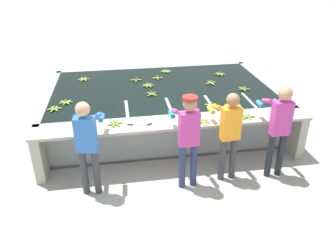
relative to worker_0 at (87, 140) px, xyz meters
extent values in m
plane|color=#A3A099|center=(1.51, 0.30, -0.99)|extent=(80.00, 80.00, 0.00)
cube|color=gray|center=(1.51, 2.30, -0.96)|extent=(5.00, 3.11, 0.06)
cube|color=gray|center=(1.51, 0.81, -0.53)|extent=(5.00, 0.12, 0.90)
cube|color=gray|center=(1.51, 3.80, -0.53)|extent=(5.00, 0.12, 0.90)
cube|color=gray|center=(-0.93, 2.30, -0.53)|extent=(0.12, 3.11, 0.90)
cube|color=gray|center=(3.94, 2.30, -0.53)|extent=(0.12, 3.11, 0.90)
cube|color=black|center=(1.51, 2.30, -0.51)|extent=(4.76, 2.87, 0.84)
cube|color=gray|center=(-0.16, 1.27, -0.53)|extent=(0.06, 0.80, 0.90)
cube|color=gray|center=(0.67, 1.27, -0.53)|extent=(0.06, 0.80, 0.90)
cube|color=gray|center=(1.51, 1.27, -0.53)|extent=(0.06, 0.80, 0.90)
cube|color=gray|center=(2.34, 1.27, -0.53)|extent=(0.06, 0.80, 0.90)
cube|color=gray|center=(3.17, 1.27, -0.53)|extent=(0.06, 0.80, 0.90)
cube|color=#A8A393|center=(1.51, 0.52, -0.11)|extent=(5.00, 0.45, 0.05)
cube|color=#A8A393|center=(-0.89, 0.52, -0.56)|extent=(0.16, 0.41, 0.85)
cube|color=#A8A393|center=(3.90, 0.52, -0.56)|extent=(0.16, 0.41, 0.85)
cylinder|color=#38383D|center=(-0.10, -0.02, -0.58)|extent=(0.11, 0.11, 0.82)
cylinder|color=#38383D|center=(0.09, -0.05, -0.58)|extent=(0.11, 0.11, 0.82)
cube|color=blue|center=(-0.01, -0.03, 0.12)|extent=(0.34, 0.22, 0.58)
sphere|color=tan|center=(-0.01, -0.03, 0.55)|extent=(0.22, 0.22, 0.22)
cylinder|color=blue|center=(-0.13, 0.24, 0.32)|extent=(0.13, 0.32, 0.18)
cylinder|color=teal|center=(-0.09, 0.48, 0.16)|extent=(0.11, 0.21, 0.08)
cylinder|color=blue|center=(0.19, 0.19, 0.32)|extent=(0.13, 0.32, 0.18)
cylinder|color=teal|center=(0.23, 0.44, 0.16)|extent=(0.11, 0.21, 0.08)
cylinder|color=navy|center=(1.50, -0.12, -0.58)|extent=(0.11, 0.11, 0.82)
cylinder|color=navy|center=(1.69, -0.10, -0.58)|extent=(0.11, 0.11, 0.82)
cube|color=#BC388E|center=(1.60, -0.11, 0.12)|extent=(0.33, 0.19, 0.58)
sphere|color=#9E704C|center=(1.60, -0.11, 0.55)|extent=(0.22, 0.22, 0.22)
cylinder|color=red|center=(1.60, -0.11, 0.65)|extent=(0.23, 0.23, 0.04)
cylinder|color=#BC388E|center=(1.42, 0.13, 0.32)|extent=(0.10, 0.31, 0.18)
cylinder|color=teal|center=(1.40, 0.38, 0.16)|extent=(0.10, 0.21, 0.08)
cylinder|color=#BC388E|center=(1.74, 0.15, 0.32)|extent=(0.10, 0.31, 0.18)
cylinder|color=teal|center=(1.72, 0.40, 0.16)|extent=(0.10, 0.21, 0.08)
cylinder|color=#38383D|center=(2.22, -0.02, -0.58)|extent=(0.11, 0.11, 0.80)
cylinder|color=#38383D|center=(2.42, 0.00, -0.58)|extent=(0.11, 0.11, 0.80)
cube|color=orange|center=(2.32, -0.01, 0.10)|extent=(0.33, 0.19, 0.57)
sphere|color=#896042|center=(2.32, -0.01, 0.53)|extent=(0.22, 0.22, 0.22)
cylinder|color=orange|center=(2.14, 0.23, 0.30)|extent=(0.10, 0.31, 0.18)
cylinder|color=gold|center=(2.13, 0.48, 0.14)|extent=(0.10, 0.21, 0.08)
cylinder|color=orange|center=(2.46, 0.25, 0.30)|extent=(0.10, 0.31, 0.18)
cylinder|color=gold|center=(2.44, 0.50, 0.14)|extent=(0.10, 0.21, 0.08)
cylinder|color=#1E2328|center=(3.07, -0.06, -0.56)|extent=(0.11, 0.11, 0.84)
cylinder|color=#1E2328|center=(3.27, -0.06, -0.56)|extent=(0.11, 0.11, 0.84)
cube|color=#BC388E|center=(3.17, -0.06, 0.16)|extent=(0.32, 0.17, 0.60)
sphere|color=tan|center=(3.17, -0.06, 0.60)|extent=(0.23, 0.23, 0.23)
cylinder|color=#BC388E|center=(3.01, 0.19, 0.37)|extent=(0.08, 0.31, 0.18)
cylinder|color=teal|center=(3.01, 0.44, 0.21)|extent=(0.08, 0.20, 0.08)
cylinder|color=#BC388E|center=(3.33, 0.19, 0.37)|extent=(0.08, 0.31, 0.18)
cylinder|color=teal|center=(3.33, 0.44, 0.21)|extent=(0.08, 0.20, 0.08)
ellipsoid|color=#75A333|center=(3.25, 1.90, -0.07)|extent=(0.12, 0.16, 0.04)
ellipsoid|color=#75A333|center=(3.23, 1.84, -0.07)|extent=(0.17, 0.07, 0.04)
ellipsoid|color=#75A333|center=(3.28, 1.80, -0.07)|extent=(0.05, 0.17, 0.04)
ellipsoid|color=#75A333|center=(3.33, 1.83, -0.07)|extent=(0.17, 0.10, 0.04)
ellipsoid|color=#75A333|center=(3.32, 1.89, -0.07)|extent=(0.14, 0.15, 0.04)
cylinder|color=tan|center=(3.28, 1.85, -0.03)|extent=(0.03, 0.03, 0.04)
ellipsoid|color=#7FAD33|center=(1.27, 1.85, -0.07)|extent=(0.14, 0.15, 0.04)
ellipsoid|color=#7FAD33|center=(1.28, 1.92, -0.07)|extent=(0.15, 0.14, 0.04)
ellipsoid|color=#7FAD33|center=(1.20, 1.93, -0.07)|extent=(0.14, 0.15, 0.04)
ellipsoid|color=#7FAD33|center=(1.19, 1.85, -0.07)|extent=(0.15, 0.14, 0.04)
cylinder|color=tan|center=(1.23, 1.89, -0.03)|extent=(0.03, 0.03, 0.04)
ellipsoid|color=#8CB738|center=(-0.76, 1.44, -0.07)|extent=(0.17, 0.06, 0.04)
ellipsoid|color=#8CB738|center=(-0.73, 1.39, -0.07)|extent=(0.10, 0.17, 0.04)
ellipsoid|color=#8CB738|center=(-0.67, 1.40, -0.07)|extent=(0.13, 0.16, 0.04)
ellipsoid|color=#8CB738|center=(-0.65, 1.45, -0.07)|extent=(0.17, 0.06, 0.04)
ellipsoid|color=#8CB738|center=(-0.68, 1.49, -0.07)|extent=(0.10, 0.17, 0.04)
ellipsoid|color=#8CB738|center=(-0.74, 1.49, -0.07)|extent=(0.13, 0.16, 0.04)
cylinder|color=tan|center=(-0.70, 1.44, -0.03)|extent=(0.03, 0.03, 0.04)
ellipsoid|color=#8CB738|center=(1.44, 2.89, -0.07)|extent=(0.17, 0.04, 0.04)
ellipsoid|color=#8CB738|center=(1.49, 2.83, -0.07)|extent=(0.04, 0.17, 0.04)
ellipsoid|color=#8CB738|center=(1.55, 2.89, -0.07)|extent=(0.17, 0.04, 0.04)
ellipsoid|color=#8CB738|center=(1.49, 2.94, -0.07)|extent=(0.04, 0.17, 0.04)
cylinder|color=tan|center=(1.49, 2.89, -0.03)|extent=(0.03, 0.03, 0.04)
ellipsoid|color=#9EC642|center=(-0.29, 3.12, -0.07)|extent=(0.12, 0.16, 0.04)
ellipsoid|color=#9EC642|center=(-0.32, 3.08, -0.07)|extent=(0.17, 0.04, 0.04)
ellipsoid|color=#9EC642|center=(-0.29, 3.03, -0.07)|extent=(0.11, 0.17, 0.04)
ellipsoid|color=#9EC642|center=(-0.23, 3.03, -0.07)|extent=(0.12, 0.16, 0.04)
ellipsoid|color=#9EC642|center=(-0.21, 3.08, -0.07)|extent=(0.17, 0.04, 0.04)
ellipsoid|color=#9EC642|center=(-0.24, 3.13, -0.07)|extent=(0.11, 0.17, 0.04)
cylinder|color=tan|center=(-0.26, 3.08, -0.03)|extent=(0.03, 0.03, 0.04)
ellipsoid|color=#75A333|center=(1.25, 2.45, -0.07)|extent=(0.15, 0.14, 0.04)
ellipsoid|color=#75A333|center=(1.21, 2.47, -0.07)|extent=(0.05, 0.17, 0.04)
ellipsoid|color=#75A333|center=(1.17, 2.45, -0.07)|extent=(0.16, 0.13, 0.04)
ellipsoid|color=#75A333|center=(1.16, 2.40, -0.07)|extent=(0.17, 0.08, 0.04)
ellipsoid|color=#75A333|center=(1.19, 2.37, -0.07)|extent=(0.10, 0.17, 0.04)
ellipsoid|color=#75A333|center=(1.24, 2.37, -0.07)|extent=(0.11, 0.17, 0.04)
ellipsoid|color=#75A333|center=(1.27, 2.41, -0.07)|extent=(0.17, 0.06, 0.04)
cylinder|color=tan|center=(1.21, 2.42, -0.03)|extent=(0.03, 0.03, 0.04)
ellipsoid|color=#93BC3D|center=(2.32, 1.05, -0.07)|extent=(0.04, 0.17, 0.04)
ellipsoid|color=#93BC3D|center=(2.37, 1.08, -0.07)|extent=(0.16, 0.12, 0.04)
ellipsoid|color=#93BC3D|center=(2.37, 1.13, -0.07)|extent=(0.17, 0.11, 0.04)
ellipsoid|color=#93BC3D|center=(2.32, 1.16, -0.07)|extent=(0.04, 0.17, 0.04)
ellipsoid|color=#93BC3D|center=(2.28, 1.14, -0.07)|extent=(0.16, 0.12, 0.04)
ellipsoid|color=#93BC3D|center=(2.27, 1.08, -0.07)|extent=(0.17, 0.11, 0.04)
cylinder|color=tan|center=(2.32, 1.11, -0.03)|extent=(0.03, 0.03, 0.04)
ellipsoid|color=#9EC642|center=(1.75, 3.31, -0.07)|extent=(0.12, 0.16, 0.04)
ellipsoid|color=#9EC642|center=(1.79, 3.30, -0.07)|extent=(0.09, 0.17, 0.04)
ellipsoid|color=#9EC642|center=(1.83, 3.34, -0.07)|extent=(0.17, 0.09, 0.04)
ellipsoid|color=#9EC642|center=(1.82, 3.38, -0.07)|extent=(0.16, 0.12, 0.04)
ellipsoid|color=#9EC642|center=(1.78, 3.41, -0.07)|extent=(0.05, 0.17, 0.04)
ellipsoid|color=#9EC642|center=(1.73, 3.39, -0.07)|extent=(0.15, 0.14, 0.04)
ellipsoid|color=#9EC642|center=(1.72, 3.35, -0.07)|extent=(0.17, 0.06, 0.04)
cylinder|color=tan|center=(1.77, 3.35, -0.03)|extent=(0.03, 0.03, 0.04)
ellipsoid|color=#93BC3D|center=(-0.47, 1.74, -0.07)|extent=(0.17, 0.04, 0.04)
ellipsoid|color=#93BC3D|center=(-0.49, 1.78, -0.07)|extent=(0.14, 0.15, 0.04)
ellipsoid|color=#93BC3D|center=(-0.53, 1.79, -0.07)|extent=(0.06, 0.17, 0.04)
ellipsoid|color=#93BC3D|center=(-0.57, 1.77, -0.07)|extent=(0.17, 0.11, 0.04)
ellipsoid|color=#93BC3D|center=(-0.57, 1.72, -0.07)|extent=(0.17, 0.10, 0.04)
ellipsoid|color=#93BC3D|center=(-0.54, 1.69, -0.07)|extent=(0.08, 0.17, 0.04)
ellipsoid|color=#93BC3D|center=(-0.49, 1.70, -0.07)|extent=(0.13, 0.16, 0.04)
cylinder|color=tan|center=(-0.52, 1.74, -0.03)|extent=(0.03, 0.03, 0.04)
ellipsoid|color=#7FAD33|center=(0.97, 2.77, -0.07)|extent=(0.06, 0.17, 0.04)
ellipsoid|color=#7FAD33|center=(1.03, 2.82, -0.07)|extent=(0.17, 0.06, 0.04)
ellipsoid|color=#7FAD33|center=(0.98, 2.88, -0.07)|extent=(0.06, 0.17, 0.04)
ellipsoid|color=#7FAD33|center=(0.92, 2.83, -0.07)|extent=(0.17, 0.06, 0.04)
cylinder|color=tan|center=(0.98, 2.82, -0.03)|extent=(0.03, 0.03, 0.04)
ellipsoid|color=#75A333|center=(3.13, 2.94, -0.07)|extent=(0.17, 0.09, 0.04)
ellipsoid|color=#75A333|center=(3.09, 2.98, -0.07)|extent=(0.09, 0.17, 0.04)
ellipsoid|color=#75A333|center=(3.05, 2.97, -0.07)|extent=(0.12, 0.16, 0.04)
ellipsoid|color=#75A333|center=(3.02, 2.93, -0.07)|extent=(0.17, 0.06, 0.04)
ellipsoid|color=#75A333|center=(3.03, 2.89, -0.07)|extent=(0.15, 0.14, 0.04)
ellipsoid|color=#75A333|center=(3.08, 2.87, -0.07)|extent=(0.05, 0.17, 0.04)
ellipsoid|color=#75A333|center=(3.12, 2.89, -0.07)|extent=(0.16, 0.12, 0.04)
cylinder|color=tan|center=(3.07, 2.92, -0.03)|extent=(0.03, 0.03, 0.04)
ellipsoid|color=#93BC3D|center=(2.62, 2.32, -0.07)|extent=(0.17, 0.10, 0.04)
ellipsoid|color=#93BC3D|center=(2.69, 2.29, -0.07)|extent=(0.10, 0.17, 0.04)
ellipsoid|color=#93BC3D|center=(2.72, 2.36, -0.07)|extent=(0.17, 0.10, 0.04)
ellipsoid|color=#93BC3D|center=(2.65, 2.39, -0.07)|extent=(0.10, 0.17, 0.04)
cylinder|color=tan|center=(2.67, 2.34, -0.03)|extent=(0.03, 0.03, 0.04)
ellipsoid|color=#75A333|center=(0.38, 0.61, -0.06)|extent=(0.17, 0.06, 0.04)
ellipsoid|color=#75A333|center=(0.42, 0.57, -0.06)|extent=(0.09, 0.17, 0.04)
ellipsoid|color=#75A333|center=(0.47, 0.58, -0.06)|extent=(0.14, 0.15, 0.04)
ellipsoid|color=#75A333|center=(0.49, 0.63, -0.06)|extent=(0.17, 0.06, 0.04)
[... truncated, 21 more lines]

